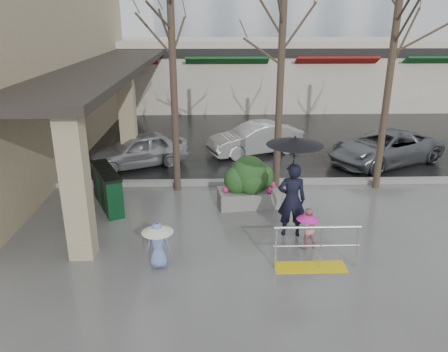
{
  "coord_description": "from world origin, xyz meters",
  "views": [
    {
      "loc": [
        -0.88,
        -9.61,
        5.28
      ],
      "look_at": [
        -0.56,
        1.27,
        1.3
      ],
      "focal_mm": 35.0,
      "sensor_mm": 36.0,
      "label": 1
    }
  ],
  "objects_px": {
    "car_c": "(385,147)",
    "tree_mideast": "(395,32)",
    "child_blue": "(158,240)",
    "child_pink": "(307,226)",
    "news_boxes": "(107,188)",
    "planter": "(249,182)",
    "tree_west": "(171,24)",
    "woman": "(293,180)",
    "handrail": "(314,253)",
    "car_b": "(255,139)",
    "tree_midwest": "(283,18)",
    "car_a": "(137,150)"
  },
  "relations": [
    {
      "from": "tree_midwest",
      "to": "child_blue",
      "type": "xyz_separation_m",
      "value": [
        -3.28,
        -4.64,
        -4.57
      ]
    },
    {
      "from": "handrail",
      "to": "tree_west",
      "type": "distance_m",
      "value": 7.52
    },
    {
      "from": "news_boxes",
      "to": "car_b",
      "type": "relative_size",
      "value": 0.54
    },
    {
      "from": "child_pink",
      "to": "tree_midwest",
      "type": "bearing_deg",
      "value": -101.98
    },
    {
      "from": "planter",
      "to": "car_b",
      "type": "xyz_separation_m",
      "value": [
        0.69,
        5.2,
        -0.1
      ]
    },
    {
      "from": "child_pink",
      "to": "news_boxes",
      "type": "xyz_separation_m",
      "value": [
        -5.33,
        2.58,
        -0.0
      ]
    },
    {
      "from": "child_blue",
      "to": "news_boxes",
      "type": "bearing_deg",
      "value": -61.04
    },
    {
      "from": "tree_mideast",
      "to": "child_blue",
      "type": "xyz_separation_m",
      "value": [
        -6.58,
        -4.64,
        -4.19
      ]
    },
    {
      "from": "woman",
      "to": "car_c",
      "type": "bearing_deg",
      "value": -124.75
    },
    {
      "from": "tree_midwest",
      "to": "child_blue",
      "type": "bearing_deg",
      "value": -125.3
    },
    {
      "from": "handrail",
      "to": "news_boxes",
      "type": "bearing_deg",
      "value": 146.53
    },
    {
      "from": "tree_west",
      "to": "tree_mideast",
      "type": "relative_size",
      "value": 1.05
    },
    {
      "from": "woman",
      "to": "planter",
      "type": "distance_m",
      "value": 2.25
    },
    {
      "from": "planter",
      "to": "tree_midwest",
      "type": "bearing_deg",
      "value": 52.63
    },
    {
      "from": "child_pink",
      "to": "planter",
      "type": "xyz_separation_m",
      "value": [
        -1.19,
        2.57,
        0.15
      ]
    },
    {
      "from": "child_blue",
      "to": "planter",
      "type": "relative_size",
      "value": 0.58
    },
    {
      "from": "car_c",
      "to": "news_boxes",
      "type": "bearing_deg",
      "value": -93.55
    },
    {
      "from": "car_c",
      "to": "tree_midwest",
      "type": "bearing_deg",
      "value": -85.99
    },
    {
      "from": "planter",
      "to": "news_boxes",
      "type": "distance_m",
      "value": 4.14
    },
    {
      "from": "planter",
      "to": "handrail",
      "type": "bearing_deg",
      "value": -71.64
    },
    {
      "from": "woman",
      "to": "child_blue",
      "type": "bearing_deg",
      "value": 28.06
    },
    {
      "from": "planter",
      "to": "tree_west",
      "type": "bearing_deg",
      "value": 149.28
    },
    {
      "from": "child_pink",
      "to": "child_blue",
      "type": "xyz_separation_m",
      "value": [
        -3.47,
        -0.76,
        0.09
      ]
    },
    {
      "from": "tree_west",
      "to": "planter",
      "type": "distance_m",
      "value": 5.05
    },
    {
      "from": "tree_midwest",
      "to": "child_blue",
      "type": "distance_m",
      "value": 7.29
    },
    {
      "from": "woman",
      "to": "news_boxes",
      "type": "relative_size",
      "value": 1.26
    },
    {
      "from": "handrail",
      "to": "child_pink",
      "type": "xyz_separation_m",
      "value": [
        0.03,
        0.92,
        0.21
      ]
    },
    {
      "from": "handrail",
      "to": "car_b",
      "type": "xyz_separation_m",
      "value": [
        -0.47,
        8.69,
        0.25
      ]
    },
    {
      "from": "woman",
      "to": "car_b",
      "type": "xyz_separation_m",
      "value": [
        -0.22,
        7.1,
        -0.88
      ]
    },
    {
      "from": "handrail",
      "to": "car_c",
      "type": "distance_m",
      "value": 8.46
    },
    {
      "from": "child_blue",
      "to": "car_c",
      "type": "xyz_separation_m",
      "value": [
        7.75,
        7.11,
        -0.04
      ]
    },
    {
      "from": "child_pink",
      "to": "tree_west",
      "type": "bearing_deg",
      "value": -63.61
    },
    {
      "from": "child_blue",
      "to": "child_pink",
      "type": "bearing_deg",
      "value": -167.76
    },
    {
      "from": "car_c",
      "to": "car_b",
      "type": "bearing_deg",
      "value": -131.52
    },
    {
      "from": "handrail",
      "to": "woman",
      "type": "xyz_separation_m",
      "value": [
        -0.25,
        1.59,
        1.13
      ]
    },
    {
      "from": "tree_west",
      "to": "child_pink",
      "type": "height_order",
      "value": "tree_west"
    },
    {
      "from": "car_c",
      "to": "tree_mideast",
      "type": "bearing_deg",
      "value": -50.17
    },
    {
      "from": "tree_mideast",
      "to": "woman",
      "type": "distance_m",
      "value": 5.74
    },
    {
      "from": "tree_midwest",
      "to": "car_c",
      "type": "bearing_deg",
      "value": 28.99
    },
    {
      "from": "child_blue",
      "to": "news_boxes",
      "type": "distance_m",
      "value": 3.82
    },
    {
      "from": "car_b",
      "to": "car_c",
      "type": "bearing_deg",
      "value": 52.47
    },
    {
      "from": "child_pink",
      "to": "car_b",
      "type": "xyz_separation_m",
      "value": [
        -0.49,
        7.77,
        0.05
      ]
    },
    {
      "from": "tree_mideast",
      "to": "car_a",
      "type": "bearing_deg",
      "value": 163.54
    },
    {
      "from": "tree_west",
      "to": "woman",
      "type": "bearing_deg",
      "value": -45.85
    },
    {
      "from": "tree_west",
      "to": "child_pink",
      "type": "relative_size",
      "value": 6.59
    },
    {
      "from": "child_blue",
      "to": "news_boxes",
      "type": "relative_size",
      "value": 0.52
    },
    {
      "from": "handrail",
      "to": "tree_midwest",
      "type": "relative_size",
      "value": 0.27
    },
    {
      "from": "woman",
      "to": "tree_mideast",
      "type": "bearing_deg",
      "value": -132.62
    },
    {
      "from": "tree_west",
      "to": "tree_midwest",
      "type": "xyz_separation_m",
      "value": [
        3.2,
        0.0,
        0.15
      ]
    },
    {
      "from": "planter",
      "to": "car_b",
      "type": "bearing_deg",
      "value": 82.42
    }
  ]
}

